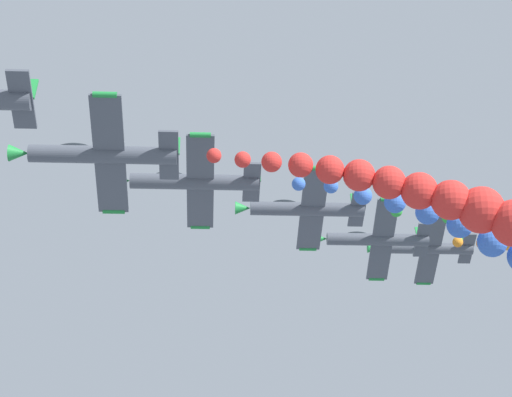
{
  "coord_description": "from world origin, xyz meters",
  "views": [
    {
      "loc": [
        -67.77,
        3.08,
        50.85
      ],
      "look_at": [
        0.0,
        0.0,
        77.56
      ],
      "focal_mm": 68.86,
      "sensor_mm": 36.0,
      "label": 1
    }
  ],
  "objects_px": {
    "airplane_trailing": "(424,248)",
    "airplane_left_inner": "(100,154)",
    "airplane_left_outer": "(305,209)",
    "airplane_right_outer": "(376,239)",
    "airplane_right_inner": "(192,182)"
  },
  "relations": [
    {
      "from": "airplane_trailing",
      "to": "airplane_right_outer",
      "type": "bearing_deg",
      "value": 141.86
    },
    {
      "from": "airplane_left_outer",
      "to": "airplane_trailing",
      "type": "relative_size",
      "value": 1.0
    },
    {
      "from": "airplane_left_inner",
      "to": "airplane_trailing",
      "type": "distance_m",
      "value": 43.99
    },
    {
      "from": "airplane_left_inner",
      "to": "airplane_right_outer",
      "type": "height_order",
      "value": "airplane_right_outer"
    },
    {
      "from": "airplane_left_inner",
      "to": "airplane_left_outer",
      "type": "height_order",
      "value": "airplane_left_outer"
    },
    {
      "from": "airplane_left_inner",
      "to": "airplane_trailing",
      "type": "relative_size",
      "value": 1.0
    },
    {
      "from": "airplane_left_outer",
      "to": "airplane_left_inner",
      "type": "bearing_deg",
      "value": 140.2
    },
    {
      "from": "airplane_left_inner",
      "to": "airplane_left_outer",
      "type": "relative_size",
      "value": 1.0
    },
    {
      "from": "airplane_trailing",
      "to": "airplane_left_inner",
      "type": "bearing_deg",
      "value": 141.13
    },
    {
      "from": "airplane_left_inner",
      "to": "airplane_trailing",
      "type": "bearing_deg",
      "value": -38.87
    },
    {
      "from": "airplane_right_inner",
      "to": "airplane_trailing",
      "type": "bearing_deg",
      "value": -40.7
    },
    {
      "from": "airplane_right_inner",
      "to": "airplane_trailing",
      "type": "xyz_separation_m",
      "value": [
        25.5,
        -21.94,
        3.99
      ]
    },
    {
      "from": "airplane_left_outer",
      "to": "airplane_right_outer",
      "type": "xyz_separation_m",
      "value": [
        9.22,
        -7.13,
        0.75
      ]
    },
    {
      "from": "airplane_left_inner",
      "to": "airplane_right_outer",
      "type": "bearing_deg",
      "value": -39.08
    },
    {
      "from": "airplane_left_inner",
      "to": "airplane_trailing",
      "type": "xyz_separation_m",
      "value": [
        33.95,
        -27.37,
        5.79
      ]
    }
  ]
}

